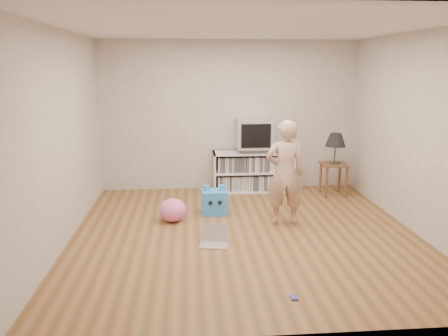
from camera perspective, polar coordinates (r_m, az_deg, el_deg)
name	(u,v)px	position (r m, az deg, el deg)	size (l,w,h in m)	color
ground	(245,233)	(5.83, 2.73, -8.51)	(4.50, 4.50, 0.00)	brown
walls	(246,136)	(5.49, 2.88, 4.20)	(4.52, 4.52, 2.60)	#BAAEA3
ceiling	(247,28)	(5.44, 3.04, 17.85)	(4.50, 4.50, 0.01)	white
media_unit	(253,171)	(7.71, 3.81, -0.40)	(1.40, 0.45, 0.70)	white
dvd_deck	(253,150)	(7.61, 3.87, 2.39)	(0.45, 0.35, 0.07)	gray
crt_tv	(254,134)	(7.56, 3.91, 4.51)	(0.60, 0.53, 0.50)	#9F9FA4
side_table	(334,171)	(7.64, 14.14, -0.39)	(0.42, 0.42, 0.55)	brown
table_lamp	(336,141)	(7.54, 14.36, 3.49)	(0.34, 0.34, 0.52)	#333333
person	(285,173)	(6.02, 7.96, -0.65)	(0.53, 0.35, 1.46)	#CDA78C
laptop	(215,239)	(5.48, -1.24, -9.23)	(0.39, 0.33, 0.24)	silver
playing_cards	(294,298)	(4.37, 9.12, -16.36)	(0.07, 0.09, 0.02)	#4051AA
plush_blue	(214,202)	(6.52, -1.27, -4.41)	(0.38, 0.34, 0.44)	#3191EE
plush_pink	(173,210)	(6.25, -6.74, -5.48)	(0.39, 0.39, 0.33)	pink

